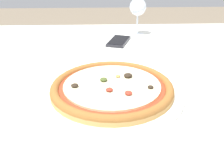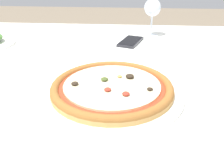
{
  "view_description": "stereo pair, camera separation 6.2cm",
  "coord_description": "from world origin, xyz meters",
  "px_view_note": "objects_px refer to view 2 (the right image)",
  "views": [
    {
      "loc": [
        0.02,
        -0.79,
        1.02
      ],
      "look_at": [
        0.04,
        -0.24,
        0.73
      ],
      "focal_mm": 40.0,
      "sensor_mm": 36.0,
      "label": 1
    },
    {
      "loc": [
        0.09,
        -0.79,
        1.02
      ],
      "look_at": [
        0.04,
        -0.24,
        0.73
      ],
      "focal_mm": 40.0,
      "sensor_mm": 36.0,
      "label": 2
    }
  ],
  "objects_px": {
    "pizza_plate": "(112,89)",
    "cell_phone": "(131,41)",
    "wine_glass_far_left": "(152,9)",
    "dining_table": "(104,80)"
  },
  "relations": [
    {
      "from": "pizza_plate",
      "to": "wine_glass_far_left",
      "type": "distance_m",
      "value": 0.57
    },
    {
      "from": "pizza_plate",
      "to": "cell_phone",
      "type": "bearing_deg",
      "value": 84.18
    },
    {
      "from": "dining_table",
      "to": "cell_phone",
      "type": "xyz_separation_m",
      "value": [
        0.09,
        0.2,
        0.08
      ]
    },
    {
      "from": "pizza_plate",
      "to": "wine_glass_far_left",
      "type": "xyz_separation_m",
      "value": [
        0.13,
        0.54,
        0.1
      ]
    },
    {
      "from": "dining_table",
      "to": "cell_phone",
      "type": "height_order",
      "value": "cell_phone"
    },
    {
      "from": "pizza_plate",
      "to": "cell_phone",
      "type": "height_order",
      "value": "pizza_plate"
    },
    {
      "from": "pizza_plate",
      "to": "cell_phone",
      "type": "xyz_separation_m",
      "value": [
        0.04,
        0.44,
        -0.01
      ]
    },
    {
      "from": "dining_table",
      "to": "cell_phone",
      "type": "distance_m",
      "value": 0.23
    },
    {
      "from": "wine_glass_far_left",
      "to": "dining_table",
      "type": "bearing_deg",
      "value": -119.93
    },
    {
      "from": "wine_glass_far_left",
      "to": "cell_phone",
      "type": "distance_m",
      "value": 0.18
    }
  ]
}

